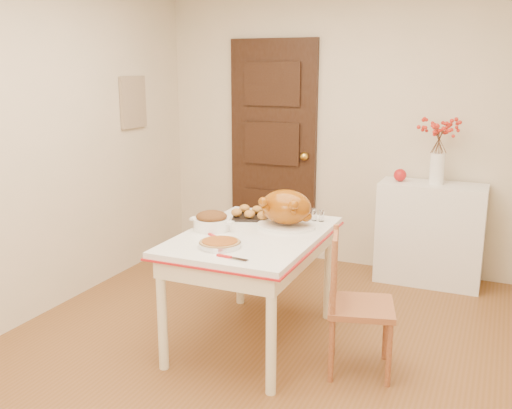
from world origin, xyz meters
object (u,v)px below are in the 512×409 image
at_px(kitchen_table, 253,288).
at_px(chair_oak, 361,303).
at_px(sideboard, 430,234).
at_px(pumpkin_pie, 220,243).
at_px(turkey_platter, 286,209).

relative_size(kitchen_table, chair_oak, 1.46).
bearing_deg(sideboard, pumpkin_pie, -116.87).
distance_m(sideboard, pumpkin_pie, 2.22).
bearing_deg(sideboard, kitchen_table, -120.01).
bearing_deg(pumpkin_pie, kitchen_table, 79.87).
xyz_separation_m(chair_oak, pumpkin_pie, (-0.81, -0.25, 0.35)).
height_order(sideboard, kitchen_table, sideboard).
height_order(chair_oak, turkey_platter, turkey_platter).
bearing_deg(turkey_platter, sideboard, 57.45).
bearing_deg(pumpkin_pie, sideboard, 63.13).
xyz_separation_m(sideboard, turkey_platter, (-0.78, -1.39, 0.45)).
distance_m(kitchen_table, pumpkin_pie, 0.54).
height_order(kitchen_table, turkey_platter, turkey_platter).
distance_m(chair_oak, turkey_platter, 0.81).
distance_m(sideboard, chair_oak, 1.71).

